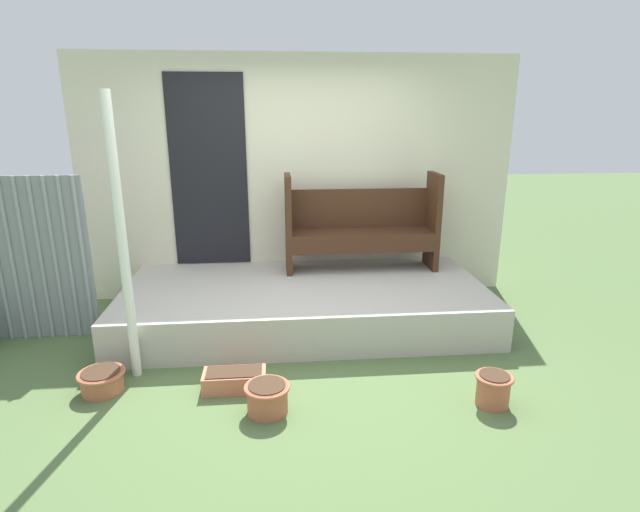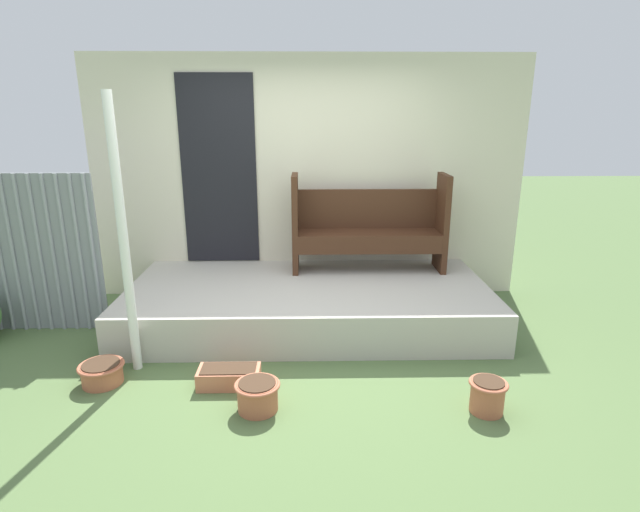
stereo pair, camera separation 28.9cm
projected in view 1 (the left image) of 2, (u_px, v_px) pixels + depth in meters
ground_plane at (307, 362)px, 4.19m from camera, size 24.00×24.00×0.00m
porch_slab at (305, 304)px, 4.92m from camera, size 3.48×1.65×0.39m
house_wall at (296, 180)px, 5.42m from camera, size 4.68×0.08×2.60m
support_post at (122, 243)px, 3.68m from camera, size 0.07×0.07×2.17m
bench at (361, 223)px, 5.26m from camera, size 1.59×0.40×1.02m
flower_pot_left at (102, 380)px, 3.72m from camera, size 0.34×0.34×0.17m
flower_pot_middle at (267, 397)px, 3.46m from camera, size 0.32×0.32×0.21m
flower_pot_right at (493, 388)px, 3.55m from camera, size 0.27×0.27×0.24m
planter_box_rect at (235, 380)px, 3.76m from camera, size 0.47×0.22×0.15m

